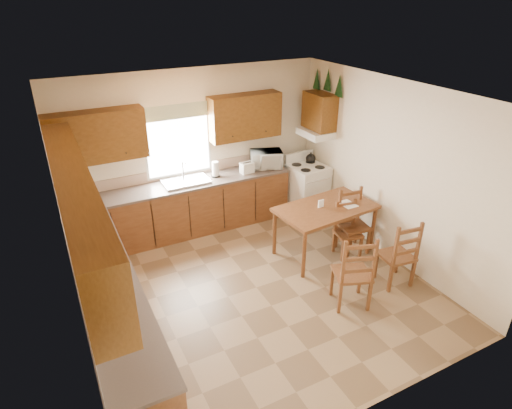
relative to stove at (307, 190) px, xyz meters
name	(u,v)px	position (x,y,z in m)	size (l,w,h in m)	color
floor	(256,287)	(-1.88, -1.60, -0.46)	(4.50, 4.50, 0.00)	olive
ceiling	(256,96)	(-1.88, -1.60, 2.24)	(4.50, 4.50, 0.00)	brown
wall_left	(68,246)	(-4.13, -1.60, 0.89)	(4.50, 4.50, 0.00)	beige
wall_right	(390,171)	(0.37, -1.60, 0.89)	(4.50, 4.50, 0.00)	beige
wall_back	(195,150)	(-1.88, 0.65, 0.89)	(4.50, 4.50, 0.00)	beige
wall_front	(377,306)	(-1.88, -3.85, 0.89)	(4.50, 4.50, 0.00)	beige
lower_cab_back	(184,209)	(-2.25, 0.35, -0.02)	(3.75, 0.60, 0.88)	brown
lower_cab_left	(113,312)	(-3.83, -1.75, -0.02)	(0.60, 3.60, 0.88)	brown
counter_back	(182,185)	(-2.25, 0.35, 0.44)	(3.75, 0.63, 0.04)	#50423C
counter_left	(106,280)	(-3.83, -1.75, 0.44)	(0.63, 3.60, 0.04)	#50423C
backsplash	(176,172)	(-2.25, 0.64, 0.55)	(3.75, 0.01, 0.18)	tan
upper_cab_back_left	(97,137)	(-3.43, 0.48, 1.40)	(1.41, 0.33, 0.75)	#5F3712
upper_cab_back_right	(245,116)	(-1.02, 0.48, 1.40)	(1.25, 0.33, 0.75)	#5F3712
upper_cab_left	(77,206)	(-3.96, -1.75, 1.40)	(0.33, 3.60, 0.75)	#5F3712
upper_cab_stove	(319,111)	(0.20, 0.05, 1.44)	(0.33, 0.62, 0.62)	#5F3712
range_hood	(316,133)	(0.15, 0.05, 1.06)	(0.44, 0.62, 0.12)	silver
window_frame	(178,142)	(-2.18, 0.62, 1.09)	(1.13, 0.02, 1.18)	silver
window_pane	(178,142)	(-2.18, 0.61, 1.09)	(1.05, 0.01, 1.10)	white
window_valance	(176,112)	(-2.18, 0.59, 1.59)	(1.19, 0.01, 0.24)	#4F6E42
sink_basin	(186,182)	(-2.18, 0.35, 0.48)	(0.75, 0.45, 0.04)	silver
pine_decal_a	(339,86)	(0.33, -0.27, 1.92)	(0.22, 0.22, 0.36)	#123313
pine_decal_b	(328,80)	(0.33, 0.05, 1.96)	(0.22, 0.22, 0.36)	#123313
pine_decal_c	(317,79)	(0.33, 0.37, 1.92)	(0.22, 0.22, 0.36)	#123313
stove	(307,190)	(0.00, 0.00, 0.00)	(0.62, 0.64, 0.92)	silver
coffeemaker	(83,193)	(-3.78, 0.32, 0.63)	(0.20, 0.24, 0.34)	silver
paper_towel	(215,169)	(-1.64, 0.37, 0.59)	(0.11, 0.11, 0.27)	white
toaster	(247,168)	(-1.09, 0.27, 0.55)	(0.23, 0.14, 0.19)	silver
microwave	(266,159)	(-0.67, 0.35, 0.61)	(0.51, 0.36, 0.30)	silver
dining_table	(324,230)	(-0.50, -1.26, -0.06)	(1.50, 0.86, 0.81)	brown
chair_near_left	(397,252)	(-0.07, -2.38, 0.05)	(0.43, 0.41, 1.02)	brown
chair_near_right	(352,269)	(-0.92, -2.46, 0.08)	(0.45, 0.43, 1.08)	brown
chair_far_left	(349,230)	(-0.22, -1.50, -0.02)	(0.37, 0.35, 0.89)	brown
chair_far_right	(354,222)	(-0.07, -1.44, 0.05)	(0.43, 0.41, 1.02)	brown
table_paper	(348,204)	(-0.15, -1.34, 0.35)	(0.21, 0.28, 0.00)	white
table_card	(321,204)	(-0.58, -1.23, 0.41)	(0.09, 0.02, 0.12)	white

